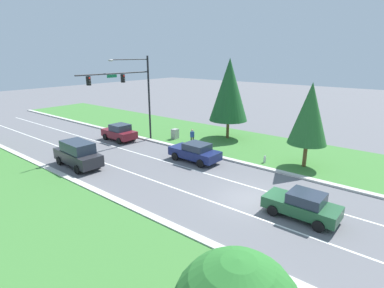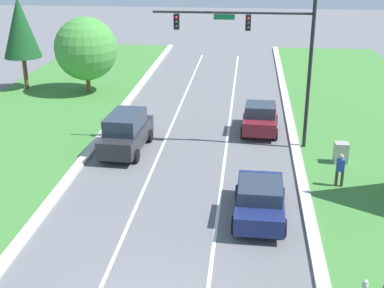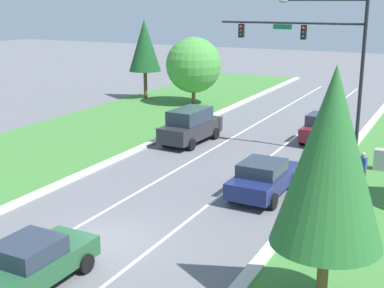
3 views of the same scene
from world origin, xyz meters
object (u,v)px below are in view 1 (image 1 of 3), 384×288
forest_sedan (302,205)px  fire_hydrant (265,160)px  conifer_near_right_tree (310,114)px  burgundy_sedan (119,132)px  utility_cabinet (175,134)px  pedestrian (192,136)px  traffic_signal_mast (132,87)px  conifer_far_right_tree (229,90)px  navy_sedan (195,152)px  charcoal_suv (78,154)px

forest_sedan → fire_hydrant: 9.06m
fire_hydrant → conifer_near_right_tree: (1.24, -2.97, 4.20)m
burgundy_sedan → utility_cabinet: burgundy_sedan is taller
pedestrian → fire_hydrant: bearing=102.0°
fire_hydrant → conifer_near_right_tree: bearing=-67.3°
traffic_signal_mast → burgundy_sedan: (-0.14, 2.36, -5.06)m
pedestrian → conifer_far_right_tree: bearing=175.3°
forest_sedan → burgundy_sedan: bearing=80.8°
burgundy_sedan → forest_sedan: burgundy_sedan is taller
navy_sedan → fire_hydrant: size_ratio=6.72×
traffic_signal_mast → pedestrian: bearing=-55.2°
navy_sedan → pedestrian: (3.76, 3.35, 0.08)m
conifer_near_right_tree → forest_sedan: bearing=-161.8°
traffic_signal_mast → navy_sedan: bearing=-91.9°
forest_sedan → navy_sedan: bearing=72.0°
pedestrian → conifer_far_right_tree: conifer_far_right_tree is taller
burgundy_sedan → conifer_near_right_tree: 19.63m
traffic_signal_mast → utility_cabinet: size_ratio=7.66×
forest_sedan → traffic_signal_mast: bearing=79.2°
charcoal_suv → utility_cabinet: bearing=-0.1°
conifer_near_right_tree → fire_hydrant: bearing=112.7°
traffic_signal_mast → charcoal_suv: 9.03m
utility_cabinet → traffic_signal_mast: bearing=151.5°
traffic_signal_mast → charcoal_suv: bearing=-168.5°
navy_sedan → conifer_far_right_tree: (8.16, 1.78, 4.60)m
conifer_near_right_tree → conifer_far_right_tree: conifer_far_right_tree is taller
utility_cabinet → fire_hydrant: 11.32m
forest_sedan → navy_sedan: navy_sedan is taller
charcoal_suv → pedestrian: 11.50m
traffic_signal_mast → fire_hydrant: bearing=-77.1°
traffic_signal_mast → burgundy_sedan: 5.58m
fire_hydrant → traffic_signal_mast: bearing=102.9°
traffic_signal_mast → fire_hydrant: 14.88m
burgundy_sedan → forest_sedan: bearing=-98.1°
charcoal_suv → navy_sedan: bearing=-40.5°
conifer_far_right_tree → charcoal_suv: bearing=161.7°
navy_sedan → pedestrian: pedestrian is taller
traffic_signal_mast → utility_cabinet: 7.02m
navy_sedan → fire_hydrant: 6.09m
burgundy_sedan → conifer_near_right_tree: bearing=-74.7°
utility_cabinet → conifer_far_right_tree: conifer_far_right_tree is taller
fire_hydrant → charcoal_suv: bearing=131.5°
fire_hydrant → conifer_far_right_tree: 9.81m
pedestrian → fire_hydrant: 8.45m
charcoal_suv → utility_cabinet: (11.44, -0.64, -0.52)m
conifer_far_right_tree → utility_cabinet: bearing=131.4°
navy_sedan → fire_hydrant: (3.35, -5.07, -0.51)m
forest_sedan → conifer_near_right_tree: (8.28, 2.71, 3.74)m
forest_sedan → fire_hydrant: bearing=39.9°
pedestrian → fire_hydrant: (-0.42, -8.42, -0.59)m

